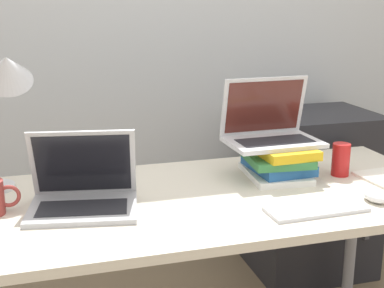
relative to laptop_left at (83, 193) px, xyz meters
The scene contains 10 objects.
wall_back 1.27m from the laptop_left, 67.30° to the left, with size 8.00×0.05×2.70m.
desk 0.46m from the laptop_left, ahead, with size 1.66×0.77×0.74m.
laptop_left is the anchor object (origin of this frame).
book_stack 0.73m from the laptop_left, ahead, with size 0.24×0.28×0.12m.
laptop_on_books 0.73m from the laptop_left, 12.86° to the left, with size 0.34×0.24×0.24m.
wireless_keyboard 0.73m from the laptop_left, 18.17° to the right, with size 0.32×0.13×0.01m.
mouse 0.94m from the laptop_left, 12.81° to the right, with size 0.07×0.10×0.04m.
soda_can 0.95m from the laptop_left, ahead, with size 0.07×0.07×0.12m.
desk_lamp 0.45m from the laptop_left, 133.30° to the left, with size 0.23×0.20×0.51m.
mini_fridge 1.44m from the laptop_left, 30.26° to the left, with size 0.59×0.49×0.84m.
Camera 1 is at (-0.55, -1.23, 1.38)m, focal length 50.00 mm.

